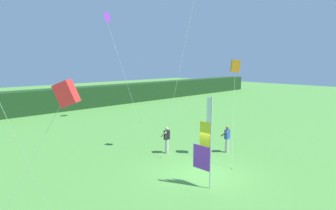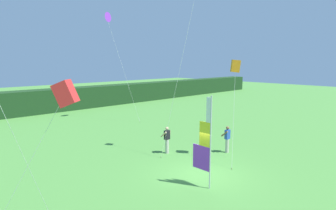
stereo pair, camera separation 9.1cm
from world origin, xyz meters
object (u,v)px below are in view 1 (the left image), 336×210
Objects in this scene: kite_red_box_0 at (66,94)px; person_mid_field at (227,138)px; banner_flag at (206,144)px; kite_purple_delta_1 at (106,18)px; person_near_banner at (167,139)px; kite_orange_box_4 at (235,66)px.

person_mid_field is at bearing 6.64° from kite_red_box_0.
banner_flag is 18.64m from kite_purple_delta_1.
banner_flag is 2.52× the size of person_near_banner.
person_near_banner is 5.98m from kite_orange_box_4.
kite_orange_box_4 reaches higher than kite_red_box_0.
kite_purple_delta_1 is (11.23, 15.27, 5.02)m from kite_red_box_0.
kite_orange_box_4 is at bearing -126.52° from person_mid_field.
person_mid_field is at bearing -41.75° from person_near_banner.
person_mid_field is at bearing 53.48° from kite_orange_box_4.
kite_red_box_0 is at bearing 171.59° from banner_flag.
kite_orange_box_4 reaches higher than person_mid_field.
kite_orange_box_4 is (-0.58, -0.78, 4.48)m from person_mid_field.
person_near_banner is 0.29× the size of kite_orange_box_4.
banner_flag is 2.52× the size of person_mid_field.
kite_red_box_0 is (-10.80, -1.26, 3.76)m from person_mid_field.
person_mid_field is 4.58m from kite_orange_box_4.
kite_purple_delta_1 is at bearing 88.26° from person_mid_field.
kite_orange_box_4 is (10.22, 0.47, 0.71)m from kite_red_box_0.
kite_orange_box_4 is (2.23, -3.29, 4.48)m from person_near_banner.
person_mid_field is at bearing 23.63° from banner_flag.
kite_orange_box_4 is (4.30, 1.35, 3.35)m from banner_flag.
person_near_banner is 0.16× the size of kite_purple_delta_1.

